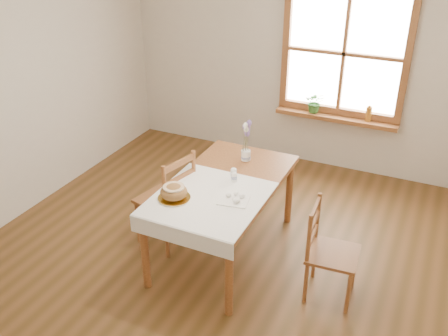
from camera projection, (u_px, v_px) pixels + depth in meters
The scene contains 18 objects.
ground at pixel (210, 268), 4.57m from camera, with size 5.00×5.00×0.00m, color brown.
room_walls at pixel (207, 91), 3.77m from camera, with size 4.60×5.10×2.65m.
window at pixel (344, 54), 5.68m from camera, with size 1.46×0.08×1.46m.
window_sill at pixel (336, 118), 5.98m from camera, with size 1.46×0.20×0.05m.
dining_table at pixel (224, 191), 4.50m from camera, with size 0.90×1.60×0.75m.
table_linen at pixel (209, 198), 4.22m from camera, with size 0.91×0.99×0.01m, color white.
chair_left at pixel (165, 198), 4.74m from camera, with size 0.45×0.48×0.97m, color #9E5D30, non-canonical shape.
chair_right at pixel (333, 253), 4.08m from camera, with size 0.40×0.42×0.87m, color #9E5D30, non-canonical shape.
bread_plate at pixel (174, 198), 4.20m from camera, with size 0.27×0.27×0.01m, color white.
bread_loaf at pixel (174, 191), 4.16m from camera, with size 0.23×0.23×0.13m, color olive.
egg_napkin at pixel (234, 200), 4.17m from camera, with size 0.25×0.21×0.01m, color white.
eggs at pixel (234, 197), 4.16m from camera, with size 0.19×0.17×0.04m, color white, non-canonical shape.
salt_shaker at pixel (234, 177), 4.44m from camera, with size 0.05×0.05×0.09m, color white.
pepper_shaker at pixel (234, 173), 4.50m from camera, with size 0.05×0.05×0.10m, color white.
flower_vase at pixel (246, 156), 4.82m from camera, with size 0.09×0.09×0.10m, color white.
lavender_bouquet at pixel (246, 137), 4.73m from camera, with size 0.16×0.16×0.30m, color #6F5393, non-canonical shape.
potted_plant at pixel (315, 105), 6.03m from camera, with size 0.23×0.25×0.20m, color #356E2C.
amber_bottle at pixel (369, 113), 5.79m from camera, with size 0.07×0.07×0.19m, color #B06C20.
Camera 1 is at (1.65, -3.21, 2.96)m, focal length 40.00 mm.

